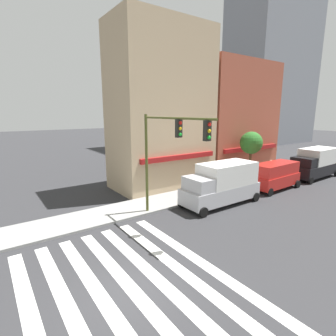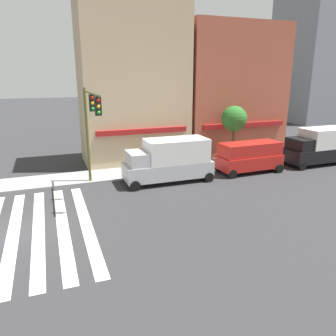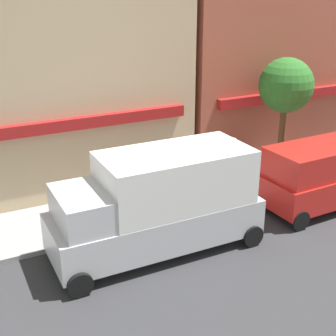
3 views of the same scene
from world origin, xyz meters
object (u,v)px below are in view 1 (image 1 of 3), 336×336
object	(u,v)px
pedestrian_orange_vest	(232,173)
street_tree	(251,143)
van_red	(275,175)
pedestrian_grey_coat	(277,168)
box_truck_silver	(222,183)
traffic_signal	(166,146)
box_truck_black	(315,163)
pedestrian_blue_shirt	(270,168)

from	to	relation	value
pedestrian_orange_vest	street_tree	size ratio (longest dim) A/B	0.37
van_red	pedestrian_grey_coat	xyz separation A→B (m)	(3.52, 1.95, -0.21)
van_red	box_truck_silver	bearing A→B (deg)	178.29
box_truck_silver	pedestrian_orange_vest	bearing A→B (deg)	33.74
box_truck_silver	street_tree	xyz separation A→B (m)	(6.82, 2.80, 2.20)
traffic_signal	street_tree	world-z (taller)	traffic_signal
traffic_signal	box_truck_black	size ratio (longest dim) A/B	1.05
street_tree	van_red	bearing A→B (deg)	-93.39
pedestrian_blue_shirt	box_truck_black	bearing A→B (deg)	-1.42
traffic_signal	pedestrian_grey_coat	distance (m)	16.11
van_red	pedestrian_blue_shirt	size ratio (longest dim) A/B	2.86
van_red	traffic_signal	bearing A→B (deg)	-179.09
box_truck_black	pedestrian_grey_coat	xyz separation A→B (m)	(-3.49, 1.95, -0.51)
pedestrian_blue_shirt	pedestrian_orange_vest	bearing A→B (deg)	-155.93
box_truck_black	street_tree	distance (m)	7.71
pedestrian_grey_coat	street_tree	xyz separation A→B (m)	(-3.36, 0.85, 2.71)
pedestrian_orange_vest	traffic_signal	bearing A→B (deg)	17.32
pedestrian_grey_coat	pedestrian_blue_shirt	distance (m)	0.68
traffic_signal	van_red	bearing A→B (deg)	2.62
traffic_signal	box_truck_silver	distance (m)	6.21
box_truck_black	pedestrian_orange_vest	xyz separation A→B (m)	(-8.89, 3.13, -0.51)
box_truck_silver	pedestrian_grey_coat	size ratio (longest dim) A/B	3.51
traffic_signal	pedestrian_grey_coat	size ratio (longest dim) A/B	3.69
box_truck_silver	van_red	world-z (taller)	box_truck_silver
pedestrian_orange_vest	street_tree	xyz separation A→B (m)	(2.04, -0.33, 2.71)
pedestrian_orange_vest	street_tree	distance (m)	3.41
traffic_signal	street_tree	bearing A→B (deg)	15.44
box_truck_silver	pedestrian_orange_vest	distance (m)	5.74
box_truck_silver	street_tree	world-z (taller)	street_tree
traffic_signal	pedestrian_grey_coat	xyz separation A→B (m)	(15.48, 2.50, -3.71)
street_tree	traffic_signal	bearing A→B (deg)	-164.56
pedestrian_blue_shirt	street_tree	xyz separation A→B (m)	(-2.95, 0.30, 2.71)
pedestrian_orange_vest	pedestrian_grey_coat	bearing A→B (deg)	164.88
box_truck_silver	van_red	size ratio (longest dim) A/B	1.23
box_truck_black	pedestrian_orange_vest	world-z (taller)	box_truck_black
box_truck_black	pedestrian_blue_shirt	size ratio (longest dim) A/B	3.52
box_truck_black	pedestrian_grey_coat	world-z (taller)	box_truck_black
box_truck_black	pedestrian_grey_coat	bearing A→B (deg)	150.20
pedestrian_grey_coat	van_red	bearing A→B (deg)	-13.49
box_truck_silver	traffic_signal	bearing A→B (deg)	-173.59
van_red	pedestrian_grey_coat	world-z (taller)	van_red
pedestrian_orange_vest	pedestrian_blue_shirt	xyz separation A→B (m)	(5.00, -0.63, 0.00)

